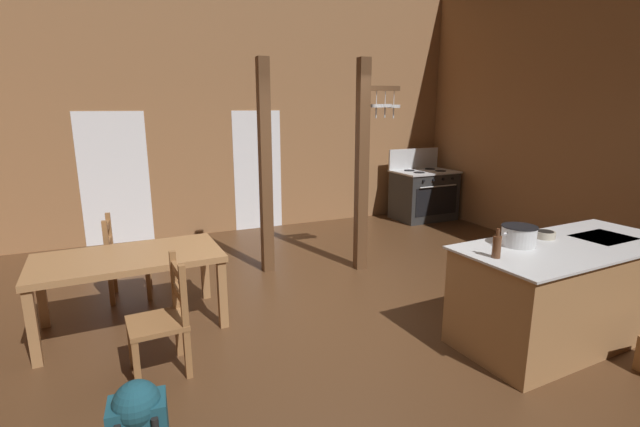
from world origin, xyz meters
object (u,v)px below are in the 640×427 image
Objects in this scene: kitchen_island at (565,291)px; ladderback_chair_by_post at (124,259)px; mixing_bowl_on_counter at (545,235)px; dining_table at (129,264)px; stove_range at (423,194)px; bottle_tall_on_counter at (497,246)px; backpack at (139,426)px; ladderback_chair_near_window at (163,319)px; stockpot_on_counter at (519,236)px.

ladderback_chair_by_post reaches higher than kitchen_island.
kitchen_island is at bearing -73.12° from mixing_bowl_on_counter.
dining_table is 0.84m from ladderback_chair_by_post.
bottle_tall_on_counter is (-2.51, -4.37, 0.53)m from stove_range.
kitchen_island is 4.11m from dining_table.
dining_table is 2.02m from backpack.
kitchen_island is 12.04× the size of mixing_bowl_on_counter.
bottle_tall_on_counter reaches higher than mixing_bowl_on_counter.
mixing_bowl_on_counter reaches higher than backpack.
dining_table is at bearing 103.25° from ladderback_chair_near_window.
ladderback_chair_near_window is at bearing -81.22° from ladderback_chair_by_post.
bottle_tall_on_counter is at bearing -33.88° from dining_table.
ladderback_chair_near_window is 2.76m from bottle_tall_on_counter.
kitchen_island is 3.57m from ladderback_chair_near_window.
dining_table is at bearing -154.41° from stove_range.
bottle_tall_on_counter is (2.54, -0.93, 0.56)m from ladderback_chair_near_window.
stove_range is 5.37× the size of bottle_tall_on_counter.
kitchen_island is 5.92× the size of stockpot_on_counter.
mixing_bowl_on_counter is at bearing 106.88° from kitchen_island.
bottle_tall_on_counter reaches higher than backpack.
bottle_tall_on_counter is (-0.84, -0.25, 0.06)m from mixing_bowl_on_counter.
stockpot_on_counter reaches higher than kitchen_island.
backpack is 3.30m from stockpot_on_counter.
dining_table is 3.95m from mixing_bowl_on_counter.
stockpot_on_counter is at bearing 162.36° from kitchen_island.
stove_range reaches higher than bottle_tall_on_counter.
bottle_tall_on_counter reaches higher than stockpot_on_counter.
stockpot_on_counter is (-0.48, 0.15, 0.55)m from kitchen_island.
dining_table is 1.83× the size of ladderback_chair_near_window.
ladderback_chair_by_post is at bearing 98.78° from ladderback_chair_near_window.
kitchen_island is 0.75m from stockpot_on_counter.
stove_range is 7.17× the size of mixing_bowl_on_counter.
backpack is at bearing -90.69° from dining_table.
kitchen_island is at bearing 2.53° from backpack.
bottle_tall_on_counter is at bearing -20.04° from ladderback_chair_near_window.
stove_range is 1.39× the size of ladderback_chair_by_post.
ladderback_chair_by_post is 5.16× the size of mixing_bowl_on_counter.
kitchen_island is at bearing -17.64° from stockpot_on_counter.
ladderback_chair_near_window is (-3.45, 0.90, -0.01)m from kitchen_island.
ladderback_chair_near_window is 5.16× the size of mixing_bowl_on_counter.
stove_range is at bearing 40.47° from backpack.
bottle_tall_on_counter is at bearing -43.51° from ladderback_chair_by_post.
stove_range reaches higher than stockpot_on_counter.
stockpot_on_counter reaches higher than mixing_bowl_on_counter.
kitchen_island is at bearing -35.38° from ladderback_chair_by_post.
stove_range reaches higher than ladderback_chair_near_window.
backpack is at bearing -102.75° from ladderback_chair_near_window.
ladderback_chair_near_window is at bearing 165.32° from kitchen_island.
backpack is at bearing -174.35° from stockpot_on_counter.
stove_range is at bearing 63.61° from stockpot_on_counter.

